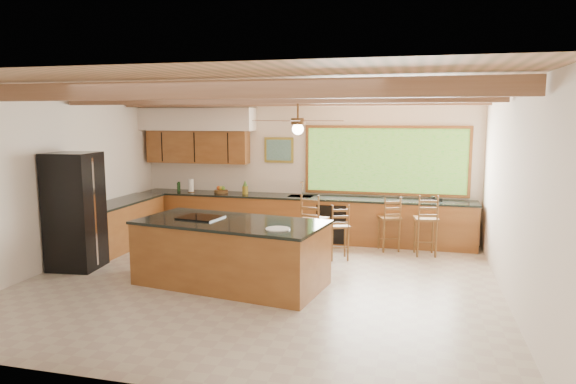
# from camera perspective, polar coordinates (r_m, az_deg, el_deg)

# --- Properties ---
(ground) EXTENTS (7.20, 7.20, 0.00)m
(ground) POSITION_cam_1_polar(r_m,az_deg,el_deg) (8.12, -3.25, -9.94)
(ground) COLOR beige
(ground) RESTS_ON ground
(room_shell) EXTENTS (7.27, 6.54, 3.02)m
(room_shell) POSITION_cam_1_polar(r_m,az_deg,el_deg) (8.40, -3.14, 6.05)
(room_shell) COLOR silver
(room_shell) RESTS_ON ground
(counter_run) EXTENTS (7.12, 3.10, 1.22)m
(counter_run) POSITION_cam_1_polar(r_m,az_deg,el_deg) (10.57, -3.40, -3.05)
(counter_run) COLOR brown
(counter_run) RESTS_ON ground
(island) EXTENTS (3.01, 1.76, 1.01)m
(island) POSITION_cam_1_polar(r_m,az_deg,el_deg) (7.93, -6.36, -6.69)
(island) COLOR brown
(island) RESTS_ON ground
(refrigerator) EXTENTS (0.84, 0.82, 1.97)m
(refrigerator) POSITION_cam_1_polar(r_m,az_deg,el_deg) (9.32, -22.61, -1.97)
(refrigerator) COLOR black
(refrigerator) RESTS_ON ground
(bar_stool_a) EXTENTS (0.46, 0.46, 1.02)m
(bar_stool_a) POSITION_cam_1_polar(r_m,az_deg,el_deg) (9.21, 5.62, -3.89)
(bar_stool_a) COLOR brown
(bar_stool_a) RESTS_ON ground
(bar_stool_b) EXTENTS (0.51, 0.51, 1.19)m
(bar_stool_b) POSITION_cam_1_polar(r_m,az_deg,el_deg) (9.25, 2.86, -3.17)
(bar_stool_b) COLOR brown
(bar_stool_b) RESTS_ON ground
(bar_stool_c) EXTENTS (0.50, 0.50, 1.07)m
(bar_stool_c) POSITION_cam_1_polar(r_m,az_deg,el_deg) (9.95, 11.18, -2.93)
(bar_stool_c) COLOR brown
(bar_stool_c) RESTS_ON ground
(bar_stool_d) EXTENTS (0.48, 0.48, 1.15)m
(bar_stool_d) POSITION_cam_1_polar(r_m,az_deg,el_deg) (9.74, 15.08, -3.00)
(bar_stool_d) COLOR brown
(bar_stool_d) RESTS_ON ground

